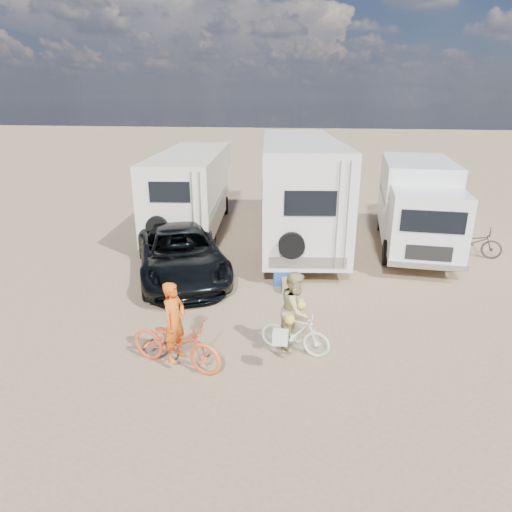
# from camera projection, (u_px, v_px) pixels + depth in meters

# --- Properties ---
(ground) EXTENTS (140.00, 140.00, 0.00)m
(ground) POSITION_uv_depth(u_px,v_px,m) (300.00, 328.00, 10.02)
(ground) COLOR #9B7F5C
(ground) RESTS_ON ground
(rv_main) EXTENTS (3.56, 8.97, 3.61)m
(rv_main) POSITION_uv_depth(u_px,v_px,m) (298.00, 191.00, 15.74)
(rv_main) COLOR white
(rv_main) RESTS_ON ground
(rv_left) EXTENTS (3.14, 7.89, 2.98)m
(rv_left) POSITION_uv_depth(u_px,v_px,m) (192.00, 191.00, 17.23)
(rv_left) COLOR white
(rv_left) RESTS_ON ground
(box_truck) EXTENTS (2.67, 6.58, 2.89)m
(box_truck) POSITION_uv_depth(u_px,v_px,m) (417.00, 207.00, 14.95)
(box_truck) COLOR white
(box_truck) RESTS_ON ground
(dark_suv) EXTENTS (4.17, 5.58, 1.41)m
(dark_suv) POSITION_uv_depth(u_px,v_px,m) (181.00, 253.00, 12.73)
(dark_suv) COLOR black
(dark_suv) RESTS_ON ground
(bike_man) EXTENTS (2.07, 1.19, 1.03)m
(bike_man) POSITION_uv_depth(u_px,v_px,m) (176.00, 343.00, 8.44)
(bike_man) COLOR #EB5325
(bike_man) RESTS_ON ground
(bike_woman) EXTENTS (1.53, 0.78, 0.88)m
(bike_woman) POSITION_uv_depth(u_px,v_px,m) (295.00, 333.00, 8.93)
(bike_woman) COLOR silver
(bike_woman) RESTS_ON ground
(rider_man) EXTENTS (0.52, 0.66, 1.58)m
(rider_man) POSITION_uv_depth(u_px,v_px,m) (175.00, 330.00, 8.35)
(rider_man) COLOR #DE5A12
(rider_man) RESTS_ON ground
(rider_woman) EXTENTS (0.78, 0.90, 1.59)m
(rider_woman) POSITION_uv_depth(u_px,v_px,m) (295.00, 318.00, 8.81)
(rider_woman) COLOR tan
(rider_woman) RESTS_ON ground
(bike_parked) EXTENTS (1.96, 1.19, 0.97)m
(bike_parked) POSITION_uv_depth(u_px,v_px,m) (471.00, 242.00, 14.45)
(bike_parked) COLOR #2A2D2A
(bike_parked) RESTS_ON ground
(cooler) EXTENTS (0.57, 0.45, 0.42)m
(cooler) POSITION_uv_depth(u_px,v_px,m) (283.00, 277.00, 12.34)
(cooler) COLOR #204B94
(cooler) RESTS_ON ground
(crate) EXTENTS (0.49, 0.49, 0.34)m
(crate) POSITION_uv_depth(u_px,v_px,m) (290.00, 285.00, 11.87)
(crate) COLOR olive
(crate) RESTS_ON ground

